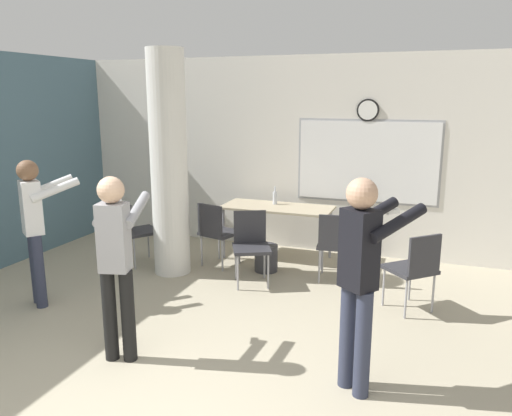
% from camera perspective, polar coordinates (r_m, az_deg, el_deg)
% --- Properties ---
extents(wall_back, '(8.00, 0.15, 2.80)m').
position_cam_1_polar(wall_back, '(7.33, 5.25, 6.08)').
color(wall_back, silver).
rests_on(wall_back, ground_plane).
extents(support_pillar, '(0.46, 0.46, 2.80)m').
position_cam_1_polar(support_pillar, '(6.32, -9.92, 4.87)').
color(support_pillar, silver).
rests_on(support_pillar, ground_plane).
extents(folding_table, '(1.52, 0.66, 0.74)m').
position_cam_1_polar(folding_table, '(6.92, 2.46, -0.27)').
color(folding_table, tan).
rests_on(folding_table, ground_plane).
extents(bottle_on_table, '(0.06, 0.06, 0.25)m').
position_cam_1_polar(bottle_on_table, '(7.03, 2.18, 1.21)').
color(bottle_on_table, silver).
rests_on(bottle_on_table, folding_table).
extents(waste_bin, '(0.30, 0.30, 0.35)m').
position_cam_1_polar(waste_bin, '(6.53, 1.16, -5.72)').
color(waste_bin, '#38383D').
rests_on(waste_bin, ground_plane).
extents(chair_table_left, '(0.54, 0.54, 0.87)m').
position_cam_1_polar(chair_table_left, '(6.63, -4.50, -2.47)').
color(chair_table_left, '#2D2D33').
rests_on(chair_table_left, ground_plane).
extents(chair_mid_room, '(0.62, 0.62, 0.87)m').
position_cam_1_polar(chair_mid_room, '(5.48, 17.67, -6.32)').
color(chair_mid_room, '#2D2D33').
rests_on(chair_mid_room, ground_plane).
extents(chair_near_pillar, '(0.61, 0.61, 0.87)m').
position_cam_1_polar(chair_near_pillar, '(6.88, -13.59, -2.21)').
color(chair_near_pillar, '#2D2D33').
rests_on(chair_near_pillar, ground_plane).
extents(chair_table_right, '(0.49, 0.49, 0.87)m').
position_cam_1_polar(chair_table_right, '(6.14, 9.11, -3.82)').
color(chair_table_right, '#2D2D33').
rests_on(chair_table_right, ground_plane).
extents(chair_table_front, '(0.59, 0.59, 0.87)m').
position_cam_1_polar(chair_table_front, '(6.05, -0.58, -3.91)').
color(chair_table_front, '#2D2D33').
rests_on(chair_table_front, ground_plane).
extents(person_watching_back, '(0.57, 0.63, 1.59)m').
position_cam_1_polar(person_watching_back, '(5.80, -23.92, -1.40)').
color(person_watching_back, '#2D3347').
rests_on(person_watching_back, ground_plane).
extents(person_playing_side, '(0.61, 0.68, 1.68)m').
position_cam_1_polar(person_playing_side, '(3.80, 11.91, -6.88)').
color(person_playing_side, '#2D3347').
rests_on(person_playing_side, ground_plane).
extents(person_playing_front, '(0.46, 0.63, 1.61)m').
position_cam_1_polar(person_playing_front, '(4.34, -15.70, -5.11)').
color(person_playing_front, black).
rests_on(person_playing_front, ground_plane).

